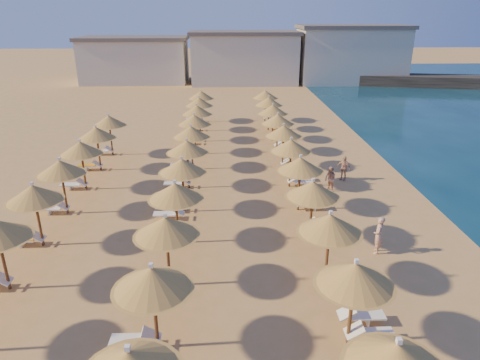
{
  "coord_description": "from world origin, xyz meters",
  "views": [
    {
      "loc": [
        -1.47,
        -17.88,
        9.99
      ],
      "look_at": [
        -0.68,
        4.0,
        1.3
      ],
      "focal_mm": 32.0,
      "sensor_mm": 36.0,
      "label": 1
    }
  ],
  "objects_px": {
    "parasol_row_west": "(185,157)",
    "beachgoer_b": "(330,179)",
    "beachgoer_a": "(378,235)",
    "jetty": "(422,81)",
    "beachgoer_c": "(344,168)",
    "parasol_row_east": "(295,155)"
  },
  "relations": [
    {
      "from": "beachgoer_a",
      "to": "beachgoer_b",
      "type": "distance_m",
      "value": 6.95
    },
    {
      "from": "jetty",
      "to": "parasol_row_east",
      "type": "relative_size",
      "value": 0.77
    },
    {
      "from": "jetty",
      "to": "beachgoer_b",
      "type": "relative_size",
      "value": 19.55
    },
    {
      "from": "beachgoer_b",
      "to": "parasol_row_east",
      "type": "bearing_deg",
      "value": -96.52
    },
    {
      "from": "parasol_row_east",
      "to": "parasol_row_west",
      "type": "xyz_separation_m",
      "value": [
        -6.1,
        0.0,
        0.0
      ]
    },
    {
      "from": "jetty",
      "to": "parasol_row_west",
      "type": "height_order",
      "value": "parasol_row_west"
    },
    {
      "from": "jetty",
      "to": "parasol_row_east",
      "type": "distance_m",
      "value": 45.27
    },
    {
      "from": "parasol_row_east",
      "to": "beachgoer_c",
      "type": "relative_size",
      "value": 24.6
    },
    {
      "from": "beachgoer_a",
      "to": "beachgoer_c",
      "type": "height_order",
      "value": "beachgoer_a"
    },
    {
      "from": "parasol_row_west",
      "to": "beachgoer_b",
      "type": "relative_size",
      "value": 25.31
    },
    {
      "from": "parasol_row_east",
      "to": "parasol_row_west",
      "type": "distance_m",
      "value": 6.1
    },
    {
      "from": "jetty",
      "to": "beachgoer_a",
      "type": "bearing_deg",
      "value": -104.35
    },
    {
      "from": "beachgoer_c",
      "to": "parasol_row_east",
      "type": "bearing_deg",
      "value": -105.5
    },
    {
      "from": "parasol_row_west",
      "to": "beachgoer_a",
      "type": "relative_size",
      "value": 22.54
    },
    {
      "from": "parasol_row_west",
      "to": "beachgoer_c",
      "type": "bearing_deg",
      "value": 15.17
    },
    {
      "from": "beachgoer_b",
      "to": "beachgoer_c",
      "type": "bearing_deg",
      "value": 118.67
    },
    {
      "from": "parasol_row_east",
      "to": "parasol_row_west",
      "type": "relative_size",
      "value": 1.0
    },
    {
      "from": "jetty",
      "to": "beachgoer_c",
      "type": "bearing_deg",
      "value": -108.69
    },
    {
      "from": "parasol_row_east",
      "to": "beachgoer_c",
      "type": "xyz_separation_m",
      "value": [
        3.55,
        2.62,
        -1.75
      ]
    },
    {
      "from": "beachgoer_a",
      "to": "beachgoer_b",
      "type": "height_order",
      "value": "beachgoer_a"
    },
    {
      "from": "beachgoer_a",
      "to": "beachgoer_c",
      "type": "distance_m",
      "value": 8.77
    },
    {
      "from": "jetty",
      "to": "beachgoer_a",
      "type": "height_order",
      "value": "beachgoer_a"
    }
  ]
}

